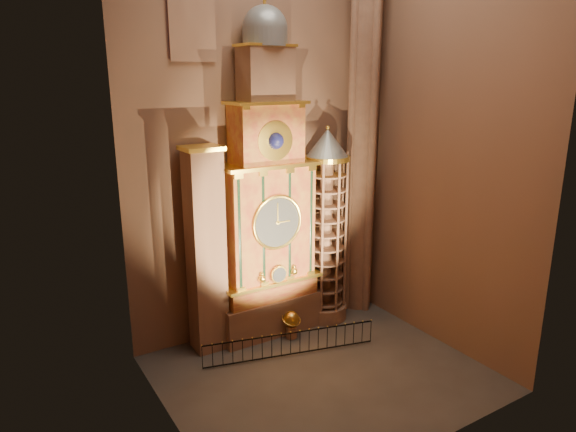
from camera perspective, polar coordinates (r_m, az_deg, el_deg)
floor at (r=24.83m, az=3.76°, el=-17.06°), size 14.00×14.00×0.00m
wall_back at (r=26.18m, az=-3.56°, el=10.28°), size 22.00×0.00×22.00m
wall_left at (r=17.94m, az=-14.30°, el=7.53°), size 0.00×22.00×22.00m
wall_right at (r=25.83m, az=17.14°, el=9.57°), size 0.00×22.00×22.00m
astronomical_clock at (r=26.02m, az=-2.32°, el=0.59°), size 5.60×2.41×16.70m
portrait_tower at (r=25.06m, az=-9.10°, el=-3.83°), size 1.80×1.60×10.20m
stair_turret at (r=28.02m, az=4.22°, el=-1.36°), size 2.50×2.50×10.80m
gothic_pier at (r=28.78m, az=8.36°, el=10.60°), size 2.04×2.04×22.00m
stained_glass_window at (r=24.86m, az=-10.73°, el=22.50°), size 2.20×0.14×5.20m
celestial_globe at (r=27.28m, az=0.37°, el=-11.71°), size 1.14×1.09×1.49m
iron_railing at (r=25.78m, az=0.30°, el=-14.03°), size 8.35×2.21×1.20m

